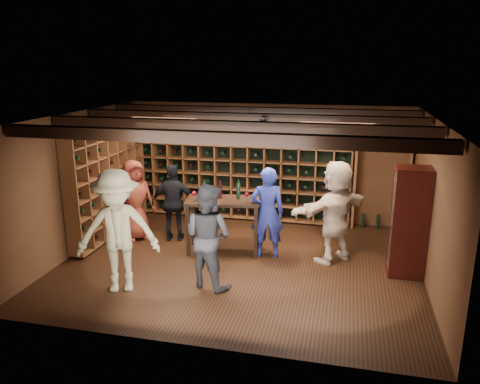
% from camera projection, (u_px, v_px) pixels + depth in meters
% --- Properties ---
extents(ground, '(6.00, 6.00, 0.00)m').
position_uv_depth(ground, '(240.00, 263.00, 8.06)').
color(ground, black).
rests_on(ground, ground).
extents(room_shell, '(6.00, 6.00, 6.00)m').
position_uv_depth(room_shell, '(240.00, 122.00, 7.45)').
color(room_shell, '#53311C').
rests_on(room_shell, ground).
extents(wine_rack_back, '(4.65, 0.30, 2.20)m').
position_uv_depth(wine_rack_back, '(240.00, 167.00, 10.05)').
color(wine_rack_back, brown).
rests_on(wine_rack_back, ground).
extents(wine_rack_left, '(0.30, 2.65, 2.20)m').
position_uv_depth(wine_rack_left, '(108.00, 178.00, 9.14)').
color(wine_rack_left, brown).
rests_on(wine_rack_left, ground).
extents(crate_shelf, '(1.20, 0.32, 2.07)m').
position_uv_depth(crate_shelf, '(384.00, 154.00, 9.29)').
color(crate_shelf, brown).
rests_on(crate_shelf, ground).
extents(display_cabinet, '(0.55, 0.50, 1.75)m').
position_uv_depth(display_cabinet, '(409.00, 224.00, 7.43)').
color(display_cabinet, black).
rests_on(display_cabinet, ground).
extents(man_blue_shirt, '(0.66, 0.51, 1.62)m').
position_uv_depth(man_blue_shirt, '(267.00, 213.00, 8.14)').
color(man_blue_shirt, navy).
rests_on(man_blue_shirt, ground).
extents(man_grey_suit, '(0.96, 0.86, 1.62)m').
position_uv_depth(man_grey_suit, '(208.00, 236.00, 7.06)').
color(man_grey_suit, black).
rests_on(man_grey_suit, ground).
extents(guest_red_floral, '(0.89, 0.90, 1.57)m').
position_uv_depth(guest_red_floral, '(134.00, 200.00, 8.97)').
color(guest_red_floral, maroon).
rests_on(guest_red_floral, ground).
extents(guest_woman_black, '(0.93, 0.52, 1.49)m').
position_uv_depth(guest_woman_black, '(174.00, 203.00, 8.91)').
color(guest_woman_black, black).
rests_on(guest_woman_black, ground).
extents(guest_khaki, '(1.37, 1.08, 1.87)m').
position_uv_depth(guest_khaki, '(118.00, 231.00, 6.89)').
color(guest_khaki, '#837A5B').
rests_on(guest_khaki, ground).
extents(guest_beige, '(1.52, 1.55, 1.78)m').
position_uv_depth(guest_beige, '(336.00, 212.00, 7.94)').
color(guest_beige, tan).
rests_on(guest_beige, ground).
extents(tasting_table, '(1.39, 0.85, 1.26)m').
position_uv_depth(tasting_table, '(223.00, 206.00, 8.35)').
color(tasting_table, black).
rests_on(tasting_table, ground).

